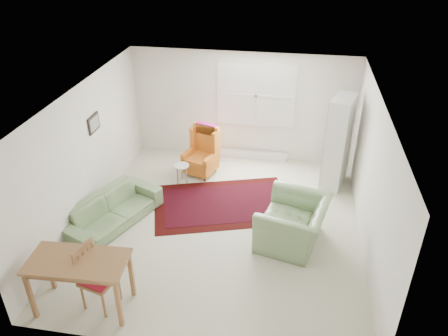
% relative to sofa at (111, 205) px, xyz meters
% --- Properties ---
extents(room, '(5.04, 5.54, 2.51)m').
position_rel_sofa_xyz_m(room, '(2.01, 0.50, 0.86)').
color(room, beige).
rests_on(room, ground).
extents(rug, '(3.04, 2.42, 0.03)m').
position_rel_sofa_xyz_m(rug, '(1.89, 0.96, -0.39)').
color(rug, black).
rests_on(rug, ground).
extents(sofa, '(1.50, 2.13, 0.80)m').
position_rel_sofa_xyz_m(sofa, '(0.00, 0.00, 0.00)').
color(sofa, '#6F8C5D').
rests_on(sofa, ground).
extents(armchair, '(1.34, 1.45, 0.96)m').
position_rel_sofa_xyz_m(armchair, '(3.29, 0.03, 0.08)').
color(armchair, '#6F8C5D').
rests_on(armchair, ground).
extents(wingback_chair, '(0.81, 0.84, 1.10)m').
position_rel_sofa_xyz_m(wingback_chair, '(1.23, 2.05, 0.15)').
color(wingback_chair, orange).
rests_on(wingback_chair, ground).
extents(coffee_table, '(0.61, 0.61, 0.39)m').
position_rel_sofa_xyz_m(coffee_table, '(3.18, 0.08, -0.20)').
color(coffee_table, '#3E2213').
rests_on(coffee_table, ground).
extents(stool, '(0.39, 0.39, 0.43)m').
position_rel_sofa_xyz_m(stool, '(0.91, 1.63, -0.19)').
color(stool, white).
rests_on(stool, ground).
extents(cabinet, '(0.61, 0.86, 1.94)m').
position_rel_sofa_xyz_m(cabinet, '(4.10, 2.13, 0.57)').
color(cabinet, silver).
rests_on(cabinet, ground).
extents(desk, '(1.41, 0.76, 0.87)m').
position_rel_sofa_xyz_m(desk, '(0.38, -1.95, 0.03)').
color(desk, olive).
rests_on(desk, ground).
extents(desk_chair, '(0.55, 0.55, 1.03)m').
position_rel_sofa_xyz_m(desk_chair, '(0.61, -1.88, 0.11)').
color(desk_chair, olive).
rests_on(desk_chair, ground).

